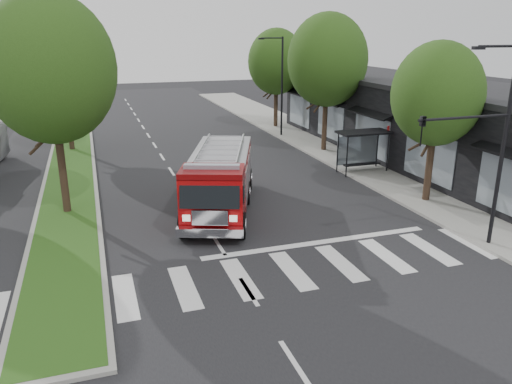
% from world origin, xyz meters
% --- Properties ---
extents(ground, '(140.00, 140.00, 0.00)m').
position_xyz_m(ground, '(0.00, 0.00, 0.00)').
color(ground, black).
rests_on(ground, ground).
extents(sidewalk_right, '(5.00, 80.00, 0.15)m').
position_xyz_m(sidewalk_right, '(12.50, 10.00, 0.07)').
color(sidewalk_right, gray).
rests_on(sidewalk_right, ground).
extents(median, '(3.00, 50.00, 0.15)m').
position_xyz_m(median, '(-6.00, 18.00, 0.08)').
color(median, gray).
rests_on(median, ground).
extents(storefront_row, '(8.00, 30.00, 5.00)m').
position_xyz_m(storefront_row, '(17.00, 10.00, 2.50)').
color(storefront_row, black).
rests_on(storefront_row, ground).
extents(bus_shelter, '(3.20, 1.60, 2.61)m').
position_xyz_m(bus_shelter, '(11.20, 8.15, 2.04)').
color(bus_shelter, black).
rests_on(bus_shelter, ground).
extents(tree_right_near, '(4.40, 4.40, 8.05)m').
position_xyz_m(tree_right_near, '(11.50, 2.00, 5.51)').
color(tree_right_near, black).
rests_on(tree_right_near, ground).
extents(tree_right_mid, '(5.60, 5.60, 9.72)m').
position_xyz_m(tree_right_mid, '(11.50, 14.00, 6.49)').
color(tree_right_mid, black).
rests_on(tree_right_mid, ground).
extents(tree_right_far, '(5.00, 5.00, 8.73)m').
position_xyz_m(tree_right_far, '(11.50, 24.00, 5.84)').
color(tree_right_far, black).
rests_on(tree_right_far, ground).
extents(tree_median_near, '(5.80, 5.80, 10.16)m').
position_xyz_m(tree_median_near, '(-6.00, 6.00, 6.81)').
color(tree_median_near, black).
rests_on(tree_median_near, ground).
extents(tree_median_far, '(5.60, 5.60, 9.72)m').
position_xyz_m(tree_median_far, '(-6.00, 20.00, 6.49)').
color(tree_median_far, black).
rests_on(tree_median_far, ground).
extents(streetlight_right_near, '(4.08, 0.22, 8.00)m').
position_xyz_m(streetlight_right_near, '(9.61, -3.50, 4.67)').
color(streetlight_right_near, black).
rests_on(streetlight_right_near, ground).
extents(streetlight_right_far, '(2.11, 0.20, 8.00)m').
position_xyz_m(streetlight_right_far, '(10.35, 20.00, 4.48)').
color(streetlight_right_far, black).
rests_on(streetlight_right_far, ground).
extents(fire_engine, '(5.66, 9.49, 3.16)m').
position_xyz_m(fire_engine, '(1.16, 4.21, 1.52)').
color(fire_engine, '#680507').
rests_on(fire_engine, ground).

